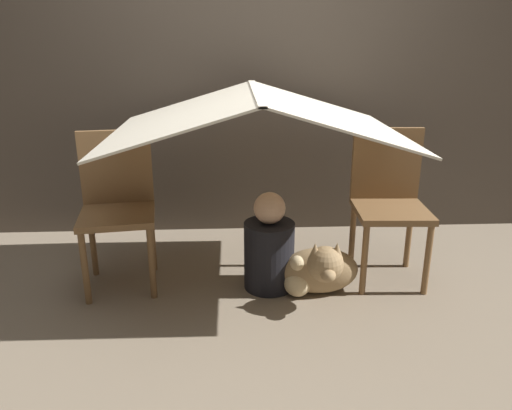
% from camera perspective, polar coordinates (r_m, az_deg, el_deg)
% --- Properties ---
extents(ground_plane, '(8.80, 8.80, 0.00)m').
position_cam_1_polar(ground_plane, '(2.79, 0.25, -11.17)').
color(ground_plane, gray).
extents(wall_back, '(7.00, 0.05, 2.50)m').
position_cam_1_polar(wall_back, '(3.55, -0.73, 16.58)').
color(wall_back, '#4C4238').
rests_on(wall_back, ground_plane).
extents(chair_left, '(0.46, 0.46, 0.88)m').
position_cam_1_polar(chair_left, '(2.95, -15.56, 0.31)').
color(chair_left, brown).
rests_on(chair_left, ground_plane).
extents(chair_right, '(0.43, 0.43, 0.88)m').
position_cam_1_polar(chair_right, '(3.02, 14.93, 0.78)').
color(chair_right, brown).
rests_on(chair_right, ground_plane).
extents(sheet_canopy, '(1.56, 1.19, 0.24)m').
position_cam_1_polar(sheet_canopy, '(2.69, 0.00, 10.45)').
color(sheet_canopy, silver).
extents(person_front, '(0.29, 0.29, 0.57)m').
position_cam_1_polar(person_front, '(2.85, 1.51, -5.00)').
color(person_front, black).
rests_on(person_front, ground_plane).
extents(dog, '(0.44, 0.39, 0.38)m').
position_cam_1_polar(dog, '(2.80, 7.41, -7.23)').
color(dog, '#9E7F56').
rests_on(dog, ground_plane).
extents(plush_toy, '(0.15, 0.15, 0.24)m').
position_cam_1_polar(plush_toy, '(2.83, 4.77, -8.49)').
color(plush_toy, beige).
rests_on(plush_toy, ground_plane).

